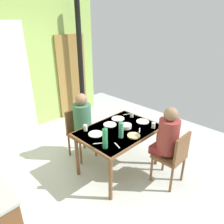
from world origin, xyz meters
The scene contains 25 objects.
ground_plane centered at (0.00, 0.00, 0.00)m, with size 5.96×5.96×0.00m, color #B8BBB8.
wall_back centered at (0.00, 2.29, 1.37)m, with size 4.03×0.10×2.75m, color #97B95A.
door_wooden centered at (1.31, 2.21, 1.00)m, with size 0.80×0.05×2.00m, color olive.
stove_pipe_column centered at (1.39, 1.94, 1.37)m, with size 0.12×0.12×2.75m, color black.
curtain_panel centered at (-0.22, 2.19, 1.15)m, with size 0.90×0.03×2.31m, color white.
dining_table centered at (0.45, -0.20, 0.67)m, with size 1.25×0.88×0.75m.
chair_near_diner centered at (0.77, -1.00, 0.50)m, with size 0.40×0.40×0.87m.
chair_far_diner centered at (0.26, 0.59, 0.50)m, with size 0.40×0.40×0.87m.
person_near_diner centered at (0.77, -0.86, 0.78)m, with size 0.30×0.37×0.77m.
person_far_diner centered at (0.26, 0.45, 0.78)m, with size 0.30×0.37×0.77m.
water_bottle_green_near centered at (-0.05, -0.42, 0.90)m, with size 0.07×0.07×0.31m.
water_bottle_green_far centered at (0.30, -0.38, 0.88)m, with size 0.07×0.07×0.27m.
serving_bowl_center centered at (0.57, -0.24, 0.78)m, with size 0.17×0.17×0.06m, color silver.
dinner_plate_near_left centered at (0.92, -0.30, 0.76)m, with size 0.21×0.21×0.01m, color white.
dinner_plate_near_right centered at (0.46, 0.01, 0.76)m, with size 0.21×0.21×0.01m, color white.
dinner_plate_far_center centered at (0.10, -0.06, 0.76)m, with size 0.22×0.22×0.01m, color white.
dinner_plate_far_side centered at (0.71, 0.07, 0.76)m, with size 0.22×0.22×0.01m, color white.
drinking_glass_by_near_diner centered at (0.94, -0.05, 0.80)m, with size 0.06×0.06×0.10m, color silver.
drinking_glass_by_far_diner centered at (0.06, 0.14, 0.80)m, with size 0.06×0.06×0.09m, color silver.
drinking_glass_spare_center centered at (0.87, -0.55, 0.80)m, with size 0.06×0.06×0.09m, color silver.
bread_plate_sliced centered at (0.45, -0.50, 0.76)m, with size 0.19×0.19×0.02m, color #DBB77A.
cutlery_knife_near centered at (0.10, -0.49, 0.75)m, with size 0.15×0.02×0.00m, color silver.
cutlery_fork_near centered at (-0.04, -0.28, 0.75)m, with size 0.15×0.02×0.00m, color silver.
cutlery_knife_far centered at (0.65, -0.45, 0.75)m, with size 0.15×0.02×0.00m, color silver.
cutlery_fork_far centered at (0.96, 0.08, 0.75)m, with size 0.15×0.02×0.00m, color silver.
Camera 1 is at (-1.66, -2.14, 2.31)m, focal length 33.70 mm.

